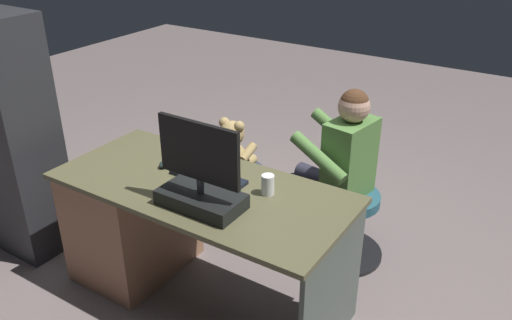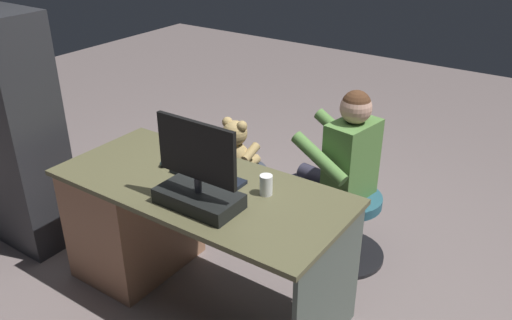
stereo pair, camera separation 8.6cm
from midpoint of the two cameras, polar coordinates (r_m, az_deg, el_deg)
name	(u,v)px [view 2 (the right image)]	position (r m, az deg, el deg)	size (l,w,h in m)	color
ground_plane	(241,263)	(3.40, -0.85, -11.05)	(10.00, 10.00, 0.00)	slate
desk	(148,215)	(3.18, -10.83, -5.82)	(1.59, 0.72, 0.73)	brown
monitor	(198,182)	(2.52, -5.29, -2.44)	(0.45, 0.22, 0.44)	black
keyboard	(208,176)	(2.81, -4.35, -1.77)	(0.42, 0.14, 0.02)	black
computer_mouse	(167,162)	(2.97, -8.78, -0.24)	(0.06, 0.10, 0.04)	#1E2B29
cup	(266,185)	(2.64, 2.03, -2.71)	(0.06, 0.06, 0.11)	white
tv_remote	(177,181)	(2.78, -7.67, -2.30)	(0.04, 0.15, 0.02)	black
office_chair_teddy	(236,194)	(3.59, -1.49, -3.69)	(0.51, 0.51, 0.45)	black
teddy_bear	(236,147)	(3.44, -1.44, 1.41)	(0.25, 0.26, 0.37)	tan
visitor_chair	(346,221)	(3.37, 10.38, -6.53)	(0.52, 0.52, 0.45)	black
person	(337,162)	(3.19, 9.49, -0.23)	(0.55, 0.53, 1.11)	#54803D
equipment_rack	(21,136)	(3.53, -23.37, 2.35)	(0.44, 0.36, 1.51)	#27282C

